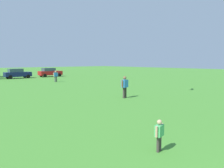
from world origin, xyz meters
TOP-DOWN VIEW (x-y plane):
  - child_kite_flyer at (1.18, 4.76)m, footprint 0.49×0.28m
  - adult_bystander at (7.44, 13.13)m, footprint 0.81×0.44m
  - bystander_near_trees at (9.12, 29.34)m, footprint 0.76×0.36m
  - parked_car_navy_2 at (6.91, 39.83)m, footprint 4.30×2.02m
  - parked_car_red_3 at (13.03, 40.24)m, footprint 4.30×2.02m

SIDE VIEW (x-z plane):
  - child_kite_flyer at x=1.18m, z-range 0.10..1.16m
  - parked_car_navy_2 at x=6.91m, z-range 0.02..1.70m
  - parked_car_red_3 at x=13.03m, z-range 0.02..1.70m
  - bystander_near_trees at x=9.12m, z-range 0.15..1.76m
  - adult_bystander at x=7.44m, z-range 0.16..1.91m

